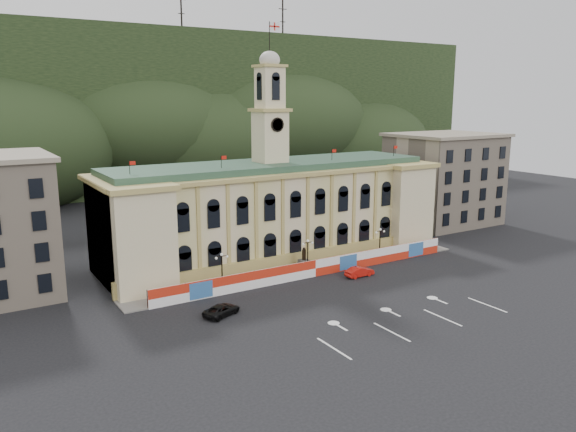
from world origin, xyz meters
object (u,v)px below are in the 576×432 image
lamp_center (308,253)px  black_suv (222,310)px  statue (304,264)px  red_sedan (360,272)px

lamp_center → black_suv: (-18.08, -8.52, -2.38)m
statue → black_suv: 20.44m
statue → black_suv: size_ratio=0.68×
lamp_center → black_suv: lamp_center is taller
black_suv → lamp_center: bearing=-87.4°
red_sedan → black_suv: red_sedan is taller
red_sedan → black_suv: 23.80m
statue → red_sedan: bearing=-49.4°
statue → red_sedan: size_ratio=0.83×
lamp_center → red_sedan: 8.09m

